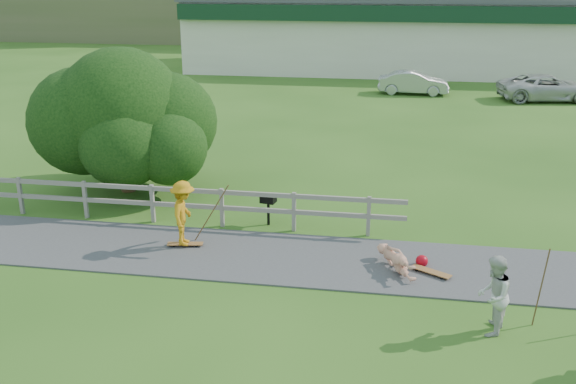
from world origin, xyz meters
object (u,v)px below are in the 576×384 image
(skater_rider, at_px, (184,217))
(skater_fallen, at_px, (397,260))
(tree, at_px, (124,137))
(bbq, at_px, (268,210))
(spectator_a, at_px, (493,295))
(car_silver, at_px, (413,83))
(car_white, at_px, (547,88))

(skater_rider, height_order, skater_fallen, skater_rider)
(tree, distance_m, bbq, 5.61)
(spectator_a, bearing_deg, tree, -106.94)
(skater_fallen, height_order, tree, tree)
(spectator_a, bearing_deg, skater_rider, -95.39)
(skater_fallen, height_order, bbq, bbq)
(skater_rider, relative_size, car_silver, 0.42)
(spectator_a, height_order, car_white, spectator_a)
(skater_rider, height_order, spectator_a, skater_rider)
(skater_fallen, bearing_deg, bbq, 119.67)
(skater_fallen, distance_m, car_silver, 23.71)
(bbq, bearing_deg, tree, 168.34)
(tree, height_order, bbq, tree)
(tree, bearing_deg, skater_rider, -51.49)
(skater_rider, distance_m, car_silver, 23.97)
(spectator_a, bearing_deg, skater_fallen, -126.31)
(spectator_a, xyz_separation_m, car_silver, (-1.04, 26.14, -0.15))
(car_white, bearing_deg, car_silver, 73.81)
(skater_rider, relative_size, tree, 0.26)
(bbq, bearing_deg, spectator_a, -30.60)
(car_silver, relative_size, tree, 0.63)
(skater_fallen, distance_m, tree, 9.78)
(skater_rider, distance_m, tree, 5.24)
(spectator_a, distance_m, car_white, 26.02)
(spectator_a, distance_m, tree, 12.53)
(skater_rider, bearing_deg, car_silver, -21.76)
(car_white, xyz_separation_m, tree, (-16.46, -18.31, 1.06))
(car_white, relative_size, bbq, 5.93)
(skater_rider, height_order, car_white, skater_rider)
(spectator_a, distance_m, bbq, 7.22)
(skater_fallen, xyz_separation_m, car_white, (7.93, 22.85, 0.43))
(bbq, bearing_deg, skater_fallen, -22.60)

